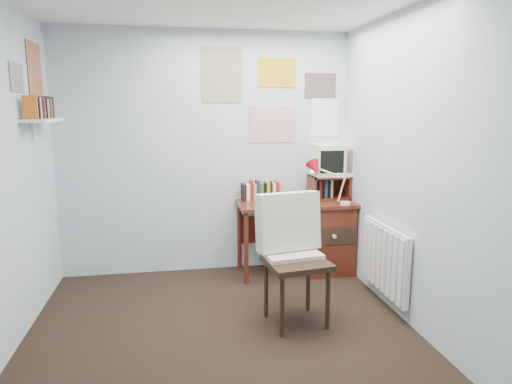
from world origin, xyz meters
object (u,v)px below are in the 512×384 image
Objects in this scene: desk at (320,234)px; radiator at (385,259)px; desk_lamp at (346,185)px; wall_shelf at (42,120)px; crt_tv at (331,158)px; desk_chair at (297,263)px; tv_riser at (329,187)px.

desk is 1.50× the size of radiator.
desk_lamp reaches higher than radiator.
wall_shelf reaches higher than desk_lamp.
wall_shelf is at bearing -169.17° from crt_tv.
desk_chair is 2.41m from wall_shelf.
wall_shelf is at bearing -169.68° from tv_riser.
crt_tv is 2.79m from wall_shelf.
wall_shelf is at bearing -171.60° from desk.
radiator is (0.86, 0.20, -0.09)m from desk_chair.
desk_lamp is at bearing 98.31° from radiator.
desk is 3.00× the size of tv_riser.
tv_riser is (-0.07, 0.33, -0.07)m from desk_lamp.
crt_tv reaches higher than desk_lamp.
crt_tv is (0.14, 0.13, 0.79)m from desk.
desk_chair is 2.58× the size of desk_lamp.
desk_chair is at bearing -166.78° from radiator.
desk_chair is 1.26m from desk_lamp.
wall_shelf is (-2.86, 0.55, 1.20)m from radiator.
crt_tv is 1.32m from radiator.
tv_riser is (0.12, 0.11, 0.48)m from desk.
wall_shelf reaches higher than radiator.
radiator is at bearing -10.89° from wall_shelf.
crt_tv is at bearing 97.94° from radiator.
tv_riser reaches higher than desk.
desk is 3.14× the size of crt_tv.
tv_riser reaches higher than radiator.
radiator is (0.17, -1.04, -0.47)m from tv_riser.
wall_shelf is (-2.71, -0.51, 0.43)m from crt_tv.
desk_lamp reaches higher than desk_chair.
desk_lamp is 0.99× the size of tv_riser.
desk_lamp reaches higher than tv_riser.
wall_shelf is (-2.00, 0.75, 1.11)m from desk_chair.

